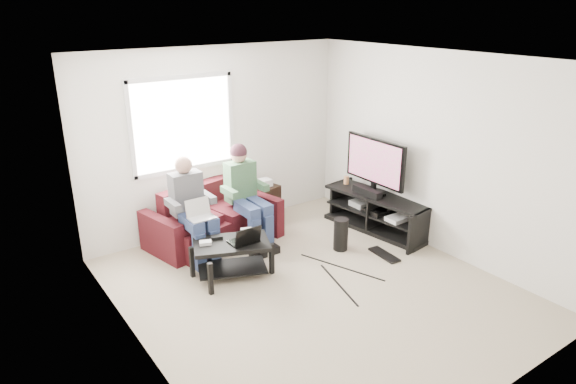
{
  "coord_description": "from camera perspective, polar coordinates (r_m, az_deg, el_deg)",
  "views": [
    {
      "loc": [
        -3.24,
        -4.08,
        3.13
      ],
      "look_at": [
        0.06,
        0.6,
        1.01
      ],
      "focal_mm": 32.0,
      "sensor_mm": 36.0,
      "label": 1
    }
  ],
  "objects": [
    {
      "name": "floor",
      "position": [
        6.08,
        2.82,
        -10.68
      ],
      "size": [
        4.5,
        4.5,
        0.0
      ],
      "primitive_type": "plane",
      "color": "tan",
      "rests_on": "ground"
    },
    {
      "name": "ceiling",
      "position": [
        5.24,
        3.32,
        14.5
      ],
      "size": [
        4.5,
        4.5,
        0.0
      ],
      "primitive_type": "plane",
      "rotation": [
        3.14,
        0.0,
        0.0
      ],
      "color": "white",
      "rests_on": "wall_back"
    },
    {
      "name": "wall_back",
      "position": [
        7.34,
        -7.9,
        5.71
      ],
      "size": [
        4.5,
        0.0,
        4.5
      ],
      "primitive_type": "plane",
      "rotation": [
        1.57,
        0.0,
        0.0
      ],
      "color": "silver",
      "rests_on": "floor"
    },
    {
      "name": "wall_front",
      "position": [
        4.15,
        22.78,
        -7.57
      ],
      "size": [
        4.5,
        0.0,
        4.5
      ],
      "primitive_type": "plane",
      "rotation": [
        -1.57,
        0.0,
        0.0
      ],
      "color": "silver",
      "rests_on": "floor"
    },
    {
      "name": "wall_left",
      "position": [
        4.64,
        -16.81,
        -3.82
      ],
      "size": [
        0.0,
        4.5,
        4.5
      ],
      "primitive_type": "plane",
      "rotation": [
        1.57,
        0.0,
        1.57
      ],
      "color": "silver",
      "rests_on": "floor"
    },
    {
      "name": "wall_right",
      "position": [
        6.89,
        16.29,
        4.11
      ],
      "size": [
        0.0,
        4.5,
        4.5
      ],
      "primitive_type": "plane",
      "rotation": [
        1.57,
        0.0,
        -1.57
      ],
      "color": "silver",
      "rests_on": "floor"
    },
    {
      "name": "window",
      "position": [
        7.05,
        -11.57,
        7.39
      ],
      "size": [
        1.48,
        0.04,
        1.28
      ],
      "color": "white",
      "rests_on": "wall_back"
    },
    {
      "name": "sofa",
      "position": [
        7.15,
        -8.45,
        -3.25
      ],
      "size": [
        1.83,
        1.05,
        0.78
      ],
      "color": "#441118",
      "rests_on": "floor"
    },
    {
      "name": "person_left",
      "position": [
        6.6,
        -10.63,
        -1.47
      ],
      "size": [
        0.4,
        0.71,
        1.32
      ],
      "color": "navy",
      "rests_on": "sofa"
    },
    {
      "name": "person_right",
      "position": [
        6.94,
        -4.75,
        0.44
      ],
      "size": [
        0.4,
        0.71,
        1.36
      ],
      "color": "navy",
      "rests_on": "sofa"
    },
    {
      "name": "laptop_silver",
      "position": [
        6.4,
        -9.65,
        -2.4
      ],
      "size": [
        0.36,
        0.29,
        0.24
      ],
      "primitive_type": null,
      "rotation": [
        0.0,
        0.0,
        0.23
      ],
      "color": "silver",
      "rests_on": "person_left"
    },
    {
      "name": "coffee_table",
      "position": [
        6.23,
        -6.28,
        -6.51
      ],
      "size": [
        1.03,
        0.84,
        0.45
      ],
      "color": "black",
      "rests_on": "floor"
    },
    {
      "name": "laptop_black",
      "position": [
        6.12,
        -5.01,
        -4.52
      ],
      "size": [
        0.41,
        0.37,
        0.24
      ],
      "primitive_type": null,
      "rotation": [
        0.0,
        0.0,
        -0.49
      ],
      "color": "black",
      "rests_on": "coffee_table"
    },
    {
      "name": "controller_a",
      "position": [
        6.16,
        -9.16,
        -5.59
      ],
      "size": [
        0.16,
        0.14,
        0.04
      ],
      "primitive_type": "cube",
      "rotation": [
        0.0,
        0.0,
        -0.39
      ],
      "color": "silver",
      "rests_on": "coffee_table"
    },
    {
      "name": "controller_b",
      "position": [
        6.28,
        -7.93,
        -5.0
      ],
      "size": [
        0.16,
        0.13,
        0.04
      ],
      "primitive_type": "cube",
      "rotation": [
        0.0,
        0.0,
        -0.3
      ],
      "color": "black",
      "rests_on": "coffee_table"
    },
    {
      "name": "controller_c",
      "position": [
        6.42,
        -4.64,
        -4.24
      ],
      "size": [
        0.16,
        0.13,
        0.04
      ],
      "primitive_type": "cube",
      "rotation": [
        0.0,
        0.0,
        -0.37
      ],
      "color": "gray",
      "rests_on": "coffee_table"
    },
    {
      "name": "tv_stand",
      "position": [
        7.56,
        9.84,
        -2.46
      ],
      "size": [
        0.71,
        1.69,
        0.54
      ],
      "color": "black",
      "rests_on": "floor"
    },
    {
      "name": "tv",
      "position": [
        7.36,
        9.63,
        3.23
      ],
      "size": [
        0.12,
        1.1,
        0.81
      ],
      "color": "black",
      "rests_on": "tv_stand"
    },
    {
      "name": "soundbar",
      "position": [
        7.41,
        8.8,
        0.05
      ],
      "size": [
        0.12,
        0.5,
        0.1
      ],
      "primitive_type": "cube",
      "color": "black",
      "rests_on": "tv_stand"
    },
    {
      "name": "drink_cup",
      "position": [
        7.82,
        6.5,
        1.32
      ],
      "size": [
        0.08,
        0.08,
        0.12
      ],
      "primitive_type": "cylinder",
      "color": "#B57A4E",
      "rests_on": "tv_stand"
    },
    {
      "name": "console_white",
      "position": [
        7.28,
        12.08,
        -2.9
      ],
      "size": [
        0.3,
        0.22,
        0.06
      ],
      "primitive_type": "cube",
      "color": "silver",
      "rests_on": "tv_stand"
    },
    {
      "name": "console_grey",
      "position": [
        7.72,
        8.32,
        -1.19
      ],
      "size": [
        0.34,
        0.26,
        0.08
      ],
      "primitive_type": "cube",
      "color": "gray",
      "rests_on": "tv_stand"
    },
    {
      "name": "console_black",
      "position": [
        7.49,
        10.14,
        -2.02
      ],
      "size": [
        0.38,
        0.3,
        0.07
      ],
      "primitive_type": "cube",
      "color": "black",
      "rests_on": "tv_stand"
    },
    {
      "name": "subwoofer",
      "position": [
        6.9,
        5.88,
        -4.7
      ],
      "size": [
        0.19,
        0.19,
        0.44
      ],
      "primitive_type": "cylinder",
      "color": "black",
      "rests_on": "floor"
    },
    {
      "name": "keyboard_floor",
      "position": [
        6.91,
        10.65,
        -6.86
      ],
      "size": [
        0.2,
        0.49,
        0.03
      ],
      "primitive_type": "cube",
      "rotation": [
        0.0,
        0.0,
        -0.09
      ],
      "color": "black",
      "rests_on": "floor"
    },
    {
      "name": "end_table",
      "position": [
        7.75,
        -2.7,
        -1.15
      ],
      "size": [
        0.38,
        0.38,
        0.66
      ],
      "color": "black",
      "rests_on": "floor"
    }
  ]
}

